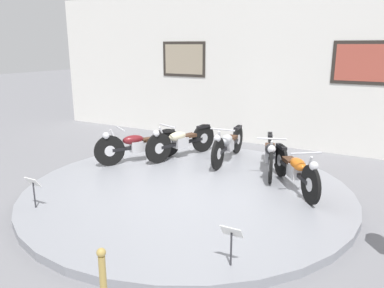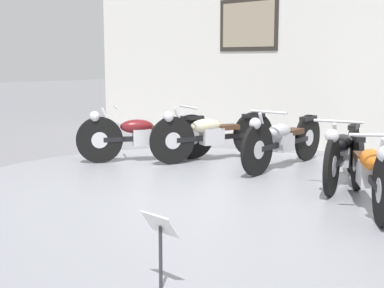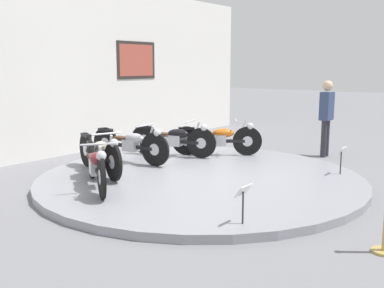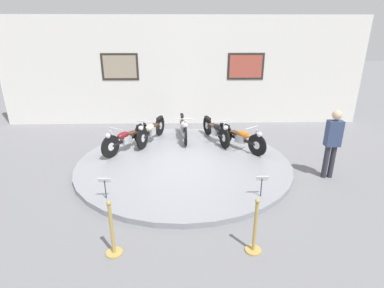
% 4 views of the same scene
% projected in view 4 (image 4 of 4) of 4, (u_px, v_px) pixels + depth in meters
% --- Properties ---
extents(ground_plane, '(60.00, 60.00, 0.00)m').
position_uv_depth(ground_plane, '(184.00, 165.00, 8.42)').
color(ground_plane, slate).
extents(display_platform, '(5.88, 5.88, 0.13)m').
position_uv_depth(display_platform, '(184.00, 163.00, 8.40)').
color(display_platform, gray).
rests_on(display_platform, ground_plane).
extents(back_wall, '(14.00, 0.22, 4.09)m').
position_uv_depth(back_wall, '(183.00, 72.00, 11.57)').
color(back_wall, white).
rests_on(back_wall, ground_plane).
extents(motorcycle_maroon, '(1.13, 1.73, 0.81)m').
position_uv_depth(motorcycle_maroon, '(126.00, 138.00, 8.95)').
color(motorcycle_maroon, black).
rests_on(motorcycle_maroon, display_platform).
extents(motorcycle_cream, '(0.75, 1.94, 0.82)m').
position_uv_depth(motorcycle_cream, '(151.00, 130.00, 9.64)').
color(motorcycle_cream, black).
rests_on(motorcycle_cream, display_platform).
extents(motorcycle_silver, '(0.54, 2.02, 0.81)m').
position_uv_depth(motorcycle_silver, '(184.00, 127.00, 9.92)').
color(motorcycle_silver, black).
rests_on(motorcycle_silver, display_platform).
extents(motorcycle_black, '(0.74, 1.92, 0.81)m').
position_uv_depth(motorcycle_black, '(216.00, 130.00, 9.70)').
color(motorcycle_black, black).
rests_on(motorcycle_black, display_platform).
extents(motorcycle_orange, '(1.23, 1.64, 0.80)m').
position_uv_depth(motorcycle_orange, '(241.00, 137.00, 9.04)').
color(motorcycle_orange, black).
rests_on(motorcycle_orange, display_platform).
extents(info_placard_front_left, '(0.26, 0.11, 0.51)m').
position_uv_depth(info_placard_front_left, '(105.00, 183.00, 6.36)').
color(info_placard_front_left, '#333338').
rests_on(info_placard_front_left, display_platform).
extents(info_placard_front_centre, '(0.26, 0.11, 0.51)m').
position_uv_depth(info_placard_front_centre, '(262.00, 181.00, 6.45)').
color(info_placard_front_centre, '#333338').
rests_on(info_placard_front_centre, display_platform).
extents(visitor_standing, '(0.36, 0.23, 1.77)m').
position_uv_depth(visitor_standing, '(333.00, 140.00, 7.36)').
color(visitor_standing, '#2D2D38').
rests_on(visitor_standing, ground_plane).
extents(stanchion_post_left_of_entry, '(0.28, 0.28, 1.02)m').
position_uv_depth(stanchion_post_left_of_entry, '(113.00, 237.00, 4.94)').
color(stanchion_post_left_of_entry, tan).
rests_on(stanchion_post_left_of_entry, ground_plane).
extents(stanchion_post_right_of_entry, '(0.28, 0.28, 1.02)m').
position_uv_depth(stanchion_post_right_of_entry, '(255.00, 234.00, 5.00)').
color(stanchion_post_right_of_entry, tan).
rests_on(stanchion_post_right_of_entry, ground_plane).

